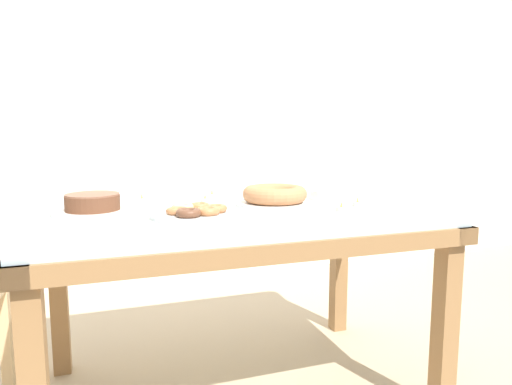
{
  "coord_description": "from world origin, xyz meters",
  "views": [
    {
      "loc": [
        -0.48,
        -1.65,
        1.04
      ],
      "look_at": [
        0.07,
        -0.03,
        0.81
      ],
      "focal_mm": 32.0,
      "sensor_mm": 36.0,
      "label": 1
    }
  ],
  "objects_px": {
    "pastry_platter": "(195,213)",
    "tealight_left_edge": "(142,200)",
    "plate_stack": "(334,195)",
    "tealight_centre": "(341,209)",
    "tealight_near_cakes": "(357,204)",
    "cake_golden_bundt": "(275,196)",
    "tealight_right_edge": "(212,195)",
    "tealight_near_front": "(205,200)",
    "cake_chocolate_round": "(93,205)"
  },
  "relations": [
    {
      "from": "plate_stack",
      "to": "tealight_left_edge",
      "type": "height_order",
      "value": "plate_stack"
    },
    {
      "from": "cake_chocolate_round",
      "to": "plate_stack",
      "type": "xyz_separation_m",
      "value": [
        0.98,
        0.03,
        -0.01
      ]
    },
    {
      "from": "cake_chocolate_round",
      "to": "tealight_right_edge",
      "type": "xyz_separation_m",
      "value": [
        0.49,
        0.24,
        -0.02
      ]
    },
    {
      "from": "tealight_left_edge",
      "to": "tealight_near_cakes",
      "type": "bearing_deg",
      "value": -25.42
    },
    {
      "from": "plate_stack",
      "to": "tealight_left_edge",
      "type": "relative_size",
      "value": 5.25
    },
    {
      "from": "tealight_right_edge",
      "to": "tealight_near_front",
      "type": "xyz_separation_m",
      "value": [
        -0.06,
        -0.12,
        0.0
      ]
    },
    {
      "from": "cake_chocolate_round",
      "to": "pastry_platter",
      "type": "bearing_deg",
      "value": -29.11
    },
    {
      "from": "cake_chocolate_round",
      "to": "tealight_left_edge",
      "type": "xyz_separation_m",
      "value": [
        0.19,
        0.21,
        -0.02
      ]
    },
    {
      "from": "tealight_centre",
      "to": "tealight_near_front",
      "type": "height_order",
      "value": "same"
    },
    {
      "from": "cake_golden_bundt",
      "to": "tealight_right_edge",
      "type": "distance_m",
      "value": 0.34
    },
    {
      "from": "cake_golden_bundt",
      "to": "tealight_left_edge",
      "type": "bearing_deg",
      "value": 153.85
    },
    {
      "from": "tealight_right_edge",
      "to": "tealight_left_edge",
      "type": "height_order",
      "value": "same"
    },
    {
      "from": "cake_golden_bundt",
      "to": "tealight_left_edge",
      "type": "relative_size",
      "value": 7.89
    },
    {
      "from": "tealight_centre",
      "to": "tealight_near_front",
      "type": "bearing_deg",
      "value": 138.64
    },
    {
      "from": "tealight_left_edge",
      "to": "tealight_near_front",
      "type": "relative_size",
      "value": 1.0
    },
    {
      "from": "cake_chocolate_round",
      "to": "cake_golden_bundt",
      "type": "bearing_deg",
      "value": -3.1
    },
    {
      "from": "plate_stack",
      "to": "tealight_near_front",
      "type": "relative_size",
      "value": 5.25
    },
    {
      "from": "tealight_right_edge",
      "to": "tealight_near_cakes",
      "type": "height_order",
      "value": "same"
    },
    {
      "from": "cake_golden_bundt",
      "to": "tealight_right_edge",
      "type": "bearing_deg",
      "value": 124.59
    },
    {
      "from": "cake_chocolate_round",
      "to": "plate_stack",
      "type": "height_order",
      "value": "cake_chocolate_round"
    },
    {
      "from": "plate_stack",
      "to": "cake_golden_bundt",
      "type": "bearing_deg",
      "value": -168.14
    },
    {
      "from": "tealight_right_edge",
      "to": "tealight_left_edge",
      "type": "bearing_deg",
      "value": -173.91
    },
    {
      "from": "cake_golden_bundt",
      "to": "plate_stack",
      "type": "height_order",
      "value": "cake_golden_bundt"
    },
    {
      "from": "plate_stack",
      "to": "tealight_centre",
      "type": "xyz_separation_m",
      "value": [
        -0.12,
        -0.28,
        -0.01
      ]
    },
    {
      "from": "cake_golden_bundt",
      "to": "tealight_near_cakes",
      "type": "relative_size",
      "value": 7.89
    },
    {
      "from": "plate_stack",
      "to": "tealight_right_edge",
      "type": "bearing_deg",
      "value": 156.35
    },
    {
      "from": "pastry_platter",
      "to": "tealight_near_cakes",
      "type": "relative_size",
      "value": 7.55
    },
    {
      "from": "tealight_left_edge",
      "to": "tealight_near_front",
      "type": "distance_m",
      "value": 0.26
    },
    {
      "from": "cake_chocolate_round",
      "to": "cake_golden_bundt",
      "type": "xyz_separation_m",
      "value": [
        0.68,
        -0.04,
        0.01
      ]
    },
    {
      "from": "tealight_right_edge",
      "to": "tealight_centre",
      "type": "relative_size",
      "value": 1.0
    },
    {
      "from": "tealight_left_edge",
      "to": "tealight_centre",
      "type": "xyz_separation_m",
      "value": [
        0.67,
        -0.46,
        0.0
      ]
    },
    {
      "from": "cake_golden_bundt",
      "to": "cake_chocolate_round",
      "type": "bearing_deg",
      "value": 176.9
    },
    {
      "from": "cake_chocolate_round",
      "to": "tealight_near_cakes",
      "type": "xyz_separation_m",
      "value": [
        0.98,
        -0.17,
        -0.02
      ]
    },
    {
      "from": "pastry_platter",
      "to": "cake_golden_bundt",
      "type": "bearing_deg",
      "value": 22.78
    },
    {
      "from": "plate_stack",
      "to": "tealight_centre",
      "type": "relative_size",
      "value": 5.25
    },
    {
      "from": "pastry_platter",
      "to": "plate_stack",
      "type": "relative_size",
      "value": 1.44
    },
    {
      "from": "pastry_platter",
      "to": "plate_stack",
      "type": "height_order",
      "value": "same"
    },
    {
      "from": "pastry_platter",
      "to": "tealight_left_edge",
      "type": "distance_m",
      "value": 0.42
    },
    {
      "from": "tealight_right_edge",
      "to": "tealight_near_cakes",
      "type": "distance_m",
      "value": 0.63
    },
    {
      "from": "cake_chocolate_round",
      "to": "cake_golden_bundt",
      "type": "distance_m",
      "value": 0.68
    },
    {
      "from": "cake_chocolate_round",
      "to": "tealight_right_edge",
      "type": "bearing_deg",
      "value": 25.8
    },
    {
      "from": "tealight_left_edge",
      "to": "tealight_centre",
      "type": "height_order",
      "value": "same"
    },
    {
      "from": "pastry_platter",
      "to": "tealight_centre",
      "type": "height_order",
      "value": "pastry_platter"
    },
    {
      "from": "tealight_near_front",
      "to": "tealight_near_cakes",
      "type": "relative_size",
      "value": 1.0
    },
    {
      "from": "tealight_left_edge",
      "to": "tealight_near_front",
      "type": "xyz_separation_m",
      "value": [
        0.25,
        -0.09,
        0.0
      ]
    },
    {
      "from": "plate_stack",
      "to": "tealight_near_front",
      "type": "height_order",
      "value": "plate_stack"
    },
    {
      "from": "cake_chocolate_round",
      "to": "cake_golden_bundt",
      "type": "height_order",
      "value": "cake_golden_bundt"
    },
    {
      "from": "tealight_left_edge",
      "to": "cake_chocolate_round",
      "type": "bearing_deg",
      "value": -132.45
    },
    {
      "from": "cake_chocolate_round",
      "to": "tealight_near_front",
      "type": "relative_size",
      "value": 7.12
    },
    {
      "from": "tealight_near_front",
      "to": "tealight_near_cakes",
      "type": "height_order",
      "value": "same"
    }
  ]
}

